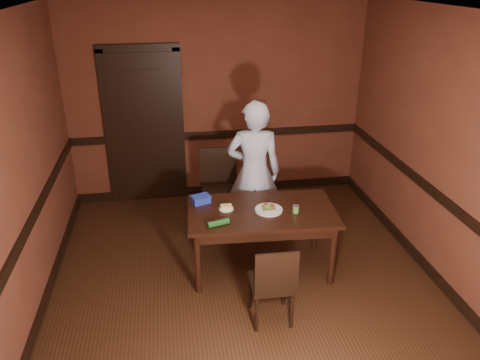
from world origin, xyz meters
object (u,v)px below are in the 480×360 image
object	(u,v)px
chair_near	(271,281)
person	(254,172)
dining_table	(261,239)
food_tub	(201,199)
cheese_saucer	(226,208)
chair_far	(221,191)
sandwich_plate	(269,209)
sauce_jar	(296,209)

from	to	relation	value
chair_near	person	world-z (taller)	person
dining_table	food_tub	xyz separation A→B (m)	(-0.61, 0.26, 0.40)
cheese_saucer	chair_far	bearing A→B (deg)	86.49
sandwich_plate	cheese_saucer	world-z (taller)	sandwich_plate
chair_far	cheese_saucer	xyz separation A→B (m)	(-0.06, -0.90, 0.24)
sauce_jar	food_tub	size ratio (longest dim) A/B	0.35
sandwich_plate	sauce_jar	world-z (taller)	sauce_jar
chair_far	person	xyz separation A→B (m)	(0.35, -0.30, 0.36)
chair_near	sauce_jar	distance (m)	0.87
dining_table	cheese_saucer	xyz separation A→B (m)	(-0.36, 0.07, 0.38)
cheese_saucer	chair_near	bearing A→B (deg)	-71.45
sandwich_plate	dining_table	bearing A→B (deg)	155.47
sandwich_plate	person	bearing A→B (deg)	92.13
food_tub	cheese_saucer	bearing A→B (deg)	-56.34
sauce_jar	food_tub	world-z (taller)	food_tub
chair_far	cheese_saucer	size ratio (longest dim) A/B	6.46
person	sauce_jar	world-z (taller)	person
chair_near	sauce_jar	xyz separation A→B (m)	(0.40, 0.69, 0.35)
dining_table	sandwich_plate	xyz separation A→B (m)	(0.07, -0.03, 0.38)
chair_near	sandwich_plate	world-z (taller)	chair_near
person	food_tub	bearing A→B (deg)	40.57
chair_far	food_tub	distance (m)	0.81
sauce_jar	cheese_saucer	xyz separation A→B (m)	(-0.70, 0.19, -0.02)
sauce_jar	cheese_saucer	size ratio (longest dim) A/B	0.53
cheese_saucer	food_tub	distance (m)	0.31
dining_table	cheese_saucer	distance (m)	0.53
chair_near	cheese_saucer	distance (m)	0.98
cheese_saucer	food_tub	bearing A→B (deg)	142.81
chair_near	sandwich_plate	distance (m)	0.85
sauce_jar	dining_table	bearing A→B (deg)	160.52
person	sandwich_plate	size ratio (longest dim) A/B	5.95
dining_table	sandwich_plate	bearing A→B (deg)	-21.02
dining_table	cheese_saucer	world-z (taller)	cheese_saucer
cheese_saucer	person	bearing A→B (deg)	55.73
chair_far	sandwich_plate	size ratio (longest dim) A/B	3.46
person	sauce_jar	size ratio (longest dim) A/B	20.90
chair_near	sauce_jar	size ratio (longest dim) A/B	10.06
dining_table	cheese_saucer	size ratio (longest dim) A/B	9.96
chair_near	food_tub	xyz separation A→B (m)	(-0.54, 1.06, 0.35)
sandwich_plate	sauce_jar	bearing A→B (deg)	-18.12
person	cheese_saucer	distance (m)	0.73
dining_table	chair_far	distance (m)	1.02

